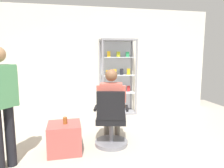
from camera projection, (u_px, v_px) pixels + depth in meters
The scene contains 7 objects.
back_wall at pixel (100, 61), 5.36m from camera, with size 6.00×0.10×2.70m, color silver.
display_cabinet_main at pixel (117, 76), 5.27m from camera, with size 0.90×0.45×1.90m.
office_chair at pixel (111, 123), 3.39m from camera, with size 0.62×0.59×0.96m.
seated_shopkeeper at pixel (112, 102), 3.51m from camera, with size 0.55×0.62×1.29m.
storage_crate at pixel (65, 138), 3.21m from camera, with size 0.50×0.47×0.46m, color #B24C47.
tea_glass at pixel (65, 120), 3.16m from camera, with size 0.06×0.06×0.11m, color brown.
standing_customer at pixel (1, 101), 2.64m from camera, with size 0.40×0.43×1.63m.
Camera 1 is at (-0.84, -2.33, 1.54)m, focal length 32.82 mm.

